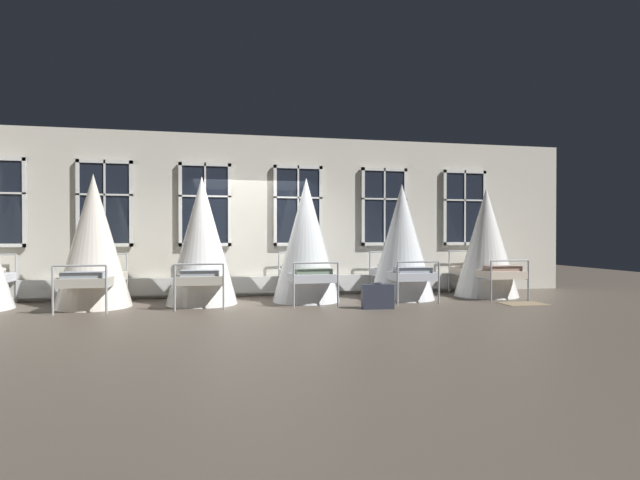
# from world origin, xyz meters

# --- Properties ---
(ground) EXTENTS (27.87, 27.87, 0.00)m
(ground) POSITION_xyz_m (0.00, 0.00, 0.00)
(ground) COLOR brown
(back_wall_with_windows) EXTENTS (14.94, 0.10, 3.48)m
(back_wall_with_windows) POSITION_xyz_m (0.00, 1.19, 1.74)
(back_wall_with_windows) COLOR beige
(back_wall_with_windows) RESTS_ON ground
(window_bank) EXTENTS (11.02, 0.10, 2.77)m
(window_bank) POSITION_xyz_m (-0.00, 1.07, 1.09)
(window_bank) COLOR black
(window_bank) RESTS_ON ground
(cot_second) EXTENTS (1.35, 1.83, 2.44)m
(cot_second) POSITION_xyz_m (-2.97, 0.06, 1.18)
(cot_second) COLOR #9EA3A8
(cot_second) RESTS_ON ground
(cot_third) EXTENTS (1.35, 1.83, 2.44)m
(cot_third) POSITION_xyz_m (-1.04, 0.08, 1.18)
(cot_third) COLOR #9EA3A8
(cot_third) RESTS_ON ground
(cot_fourth) EXTENTS (1.35, 1.83, 2.45)m
(cot_fourth) POSITION_xyz_m (0.99, 0.07, 1.18)
(cot_fourth) COLOR #9EA3A8
(cot_fourth) RESTS_ON ground
(cot_fifth) EXTENTS (1.35, 1.82, 2.37)m
(cot_fifth) POSITION_xyz_m (2.99, 0.02, 1.14)
(cot_fifth) COLOR #9EA3A8
(cot_fifth) RESTS_ON ground
(cot_sixth) EXTENTS (1.35, 1.82, 2.34)m
(cot_sixth) POSITION_xyz_m (4.94, 0.07, 1.13)
(cot_sixth) COLOR #9EA3A8
(cot_sixth) RESTS_ON ground
(rug_sixth) EXTENTS (0.82, 0.60, 0.01)m
(rug_sixth) POSITION_xyz_m (4.97, -1.21, 0.01)
(rug_sixth) COLOR #8E7A5B
(rug_sixth) RESTS_ON ground
(suitcase_dark) EXTENTS (0.57, 0.25, 0.47)m
(suitcase_dark) POSITION_xyz_m (2.05, -1.23, 0.22)
(suitcase_dark) COLOR #2D3342
(suitcase_dark) RESTS_ON ground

